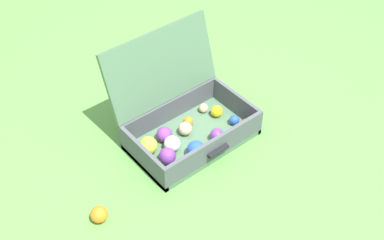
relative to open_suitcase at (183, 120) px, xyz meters
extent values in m
plane|color=#569342|center=(-0.01, -0.06, -0.11)|extent=(16.00, 16.00, 0.00)
cube|color=#4C7051|center=(0.01, -0.05, -0.09)|extent=(0.57, 0.34, 0.03)
cube|color=#4C5156|center=(-0.26, -0.05, -0.04)|extent=(0.02, 0.34, 0.14)
cube|color=#4C5156|center=(0.29, -0.05, -0.04)|extent=(0.02, 0.34, 0.14)
cube|color=#4C5156|center=(0.01, -0.21, -0.04)|extent=(0.53, 0.02, 0.14)
cube|color=#4C5156|center=(0.01, 0.11, -0.04)|extent=(0.53, 0.02, 0.14)
cube|color=#4C7051|center=(0.01, 0.17, 0.20)|extent=(0.57, 0.12, 0.33)
cube|color=black|center=(0.01, -0.23, -0.03)|extent=(0.11, 0.02, 0.02)
sphere|color=#CCDB38|center=(-0.20, 0.00, -0.04)|extent=(0.08, 0.08, 0.08)
sphere|color=white|center=(-0.19, -0.17, -0.06)|extent=(0.04, 0.04, 0.04)
sphere|color=purple|center=(-0.10, 0.02, -0.04)|extent=(0.07, 0.07, 0.07)
sphere|color=purple|center=(0.09, -0.14, -0.05)|extent=(0.06, 0.06, 0.06)
sphere|color=red|center=(0.24, -0.17, -0.05)|extent=(0.05, 0.05, 0.05)
sphere|color=blue|center=(-0.05, -0.15, -0.04)|extent=(0.08, 0.08, 0.08)
sphere|color=orange|center=(0.05, 0.02, -0.06)|extent=(0.05, 0.05, 0.05)
sphere|color=#D1B784|center=(0.00, -0.01, -0.05)|extent=(0.06, 0.06, 0.06)
sphere|color=white|center=(-0.11, -0.06, -0.04)|extent=(0.08, 0.08, 0.08)
sphere|color=#D1B784|center=(0.17, 0.05, -0.06)|extent=(0.05, 0.05, 0.05)
sphere|color=blue|center=(0.22, -0.11, -0.06)|extent=(0.05, 0.05, 0.05)
sphere|color=yellow|center=(0.20, -0.01, -0.05)|extent=(0.06, 0.06, 0.06)
sphere|color=purple|center=(-0.17, -0.10, -0.04)|extent=(0.08, 0.08, 0.08)
sphere|color=orange|center=(-0.56, -0.16, -0.07)|extent=(0.07, 0.07, 0.07)
camera|label=1|loc=(-1.03, -1.32, 1.56)|focal=46.65mm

